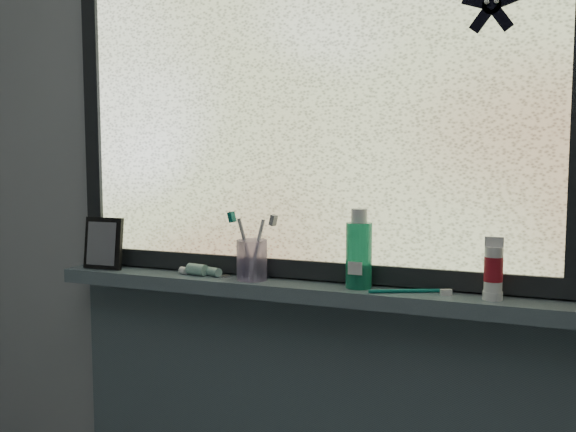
% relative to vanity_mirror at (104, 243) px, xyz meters
% --- Properties ---
extents(wall_back, '(3.00, 0.01, 2.50)m').
position_rel_vanity_mirror_xyz_m(wall_back, '(0.70, 0.09, 0.15)').
color(wall_back, '#9EA3A8').
rests_on(wall_back, ground).
extents(windowsill, '(1.62, 0.14, 0.04)m').
position_rel_vanity_mirror_xyz_m(windowsill, '(0.70, 0.02, -0.10)').
color(windowsill, slate).
rests_on(windowsill, wall_back).
extents(window_pane, '(1.50, 0.01, 1.00)m').
position_rel_vanity_mirror_xyz_m(window_pane, '(0.70, 0.07, 0.43)').
color(window_pane, silver).
rests_on(window_pane, wall_back).
extents(frame_bottom, '(1.60, 0.03, 0.05)m').
position_rel_vanity_mirror_xyz_m(frame_bottom, '(0.70, 0.07, -0.05)').
color(frame_bottom, black).
rests_on(frame_bottom, windowsill).
extents(frame_left, '(0.05, 0.03, 1.10)m').
position_rel_vanity_mirror_xyz_m(frame_left, '(-0.07, 0.07, 0.43)').
color(frame_left, black).
rests_on(frame_left, wall_back).
extents(starfish_sticker, '(0.15, 0.02, 0.15)m').
position_rel_vanity_mirror_xyz_m(starfish_sticker, '(1.10, 0.06, 0.62)').
color(starfish_sticker, black).
rests_on(starfish_sticker, window_pane).
extents(vanity_mirror, '(0.13, 0.07, 0.16)m').
position_rel_vanity_mirror_xyz_m(vanity_mirror, '(0.00, 0.00, 0.00)').
color(vanity_mirror, black).
rests_on(vanity_mirror, windowsill).
extents(toothpaste_tube, '(0.19, 0.08, 0.03)m').
position_rel_vanity_mirror_xyz_m(toothpaste_tube, '(0.34, 0.01, -0.06)').
color(toothpaste_tube, silver).
rests_on(toothpaste_tube, windowsill).
extents(toothbrush_cup, '(0.10, 0.10, 0.11)m').
position_rel_vanity_mirror_xyz_m(toothbrush_cup, '(0.49, 0.01, -0.02)').
color(toothbrush_cup, '#9C8EBC').
rests_on(toothbrush_cup, windowsill).
extents(toothbrush_lying, '(0.21, 0.11, 0.01)m').
position_rel_vanity_mirror_xyz_m(toothbrush_lying, '(0.92, 0.00, -0.07)').
color(toothbrush_lying, '#0B695F').
rests_on(toothbrush_lying, windowsill).
extents(mouthwash_bottle, '(0.08, 0.08, 0.17)m').
position_rel_vanity_mirror_xyz_m(mouthwash_bottle, '(0.79, 0.02, 0.03)').
color(mouthwash_bottle, '#20A877').
rests_on(mouthwash_bottle, windowsill).
extents(cream_tube, '(0.05, 0.05, 0.11)m').
position_rel_vanity_mirror_xyz_m(cream_tube, '(1.13, 0.01, 0.00)').
color(cream_tube, silver).
rests_on(cream_tube, windowsill).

